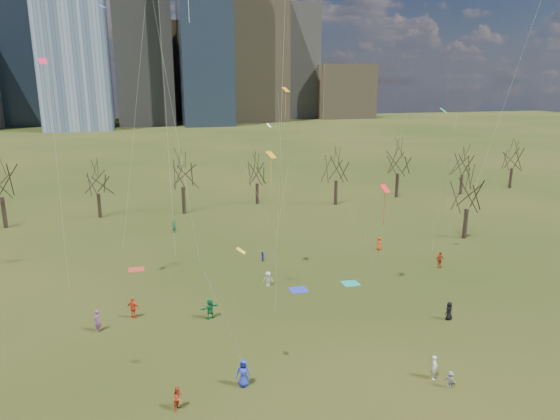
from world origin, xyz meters
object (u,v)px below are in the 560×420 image
object	(u,v)px
person_2	(178,398)
person_4	(133,308)
person_0	(243,373)
blanket_teal	(351,283)
person_1	(434,367)
blanket_crimson	(136,270)
blanket_navy	(299,290)

from	to	relation	value
person_2	person_4	xyz separation A→B (m)	(-2.61, 13.26, 0.14)
person_0	person_2	xyz separation A→B (m)	(-4.26, -1.25, -0.18)
blanket_teal	person_0	size ratio (longest dim) A/B	0.84
person_0	person_2	distance (m)	4.45
person_0	person_1	distance (m)	12.68
person_0	blanket_crimson	bearing A→B (deg)	126.30
person_2	person_4	distance (m)	13.52
person_2	person_0	bearing A→B (deg)	-35.12
person_0	blanket_teal	bearing A→B (deg)	65.92
person_4	blanket_navy	bearing A→B (deg)	-143.19
blanket_teal	person_4	distance (m)	20.59
blanket_crimson	person_2	bearing A→B (deg)	-84.54
blanket_teal	blanket_navy	distance (m)	5.39
blanket_navy	person_4	bearing A→B (deg)	-173.53
person_1	blanket_crimson	bearing A→B (deg)	69.50
blanket_teal	blanket_crimson	distance (m)	22.43
blanket_navy	person_0	world-z (taller)	person_0
person_1	person_4	distance (m)	24.21
blanket_teal	blanket_navy	size ratio (longest dim) A/B	1.00
blanket_navy	person_2	bearing A→B (deg)	-129.84
blanket_crimson	person_0	distance (m)	24.39
blanket_teal	person_1	distance (m)	16.49
blanket_teal	person_4	world-z (taller)	person_4
blanket_teal	blanket_navy	world-z (taller)	same
blanket_crimson	person_0	bearing A→B (deg)	-74.23
blanket_teal	blanket_crimson	xyz separation A→B (m)	(-20.24, 9.65, 0.00)
blanket_navy	person_1	distance (m)	16.89
person_4	person_0	bearing A→B (deg)	150.12
blanket_crimson	blanket_navy	bearing A→B (deg)	-33.23
blanket_crimson	person_4	distance (m)	11.48
person_1	person_2	size ratio (longest dim) A/B	1.08
blanket_crimson	person_4	size ratio (longest dim) A/B	0.88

